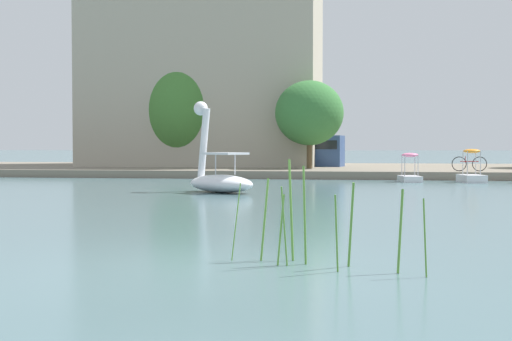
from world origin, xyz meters
TOP-DOWN VIEW (x-y plane):
  - ground_plane at (0.00, 0.00)m, footprint 634.16×634.16m
  - shore_bank_far at (0.00, 35.73)m, footprint 122.54×18.55m
  - swan_boat at (-3.10, 15.66)m, footprint 3.31×2.99m
  - pedal_boat_pink at (4.27, 24.87)m, footprint 1.14×1.88m
  - pedal_boat_orange at (7.13, 24.82)m, footprint 1.25×1.90m
  - tree_willow_overhanging at (-9.41, 33.97)m, footprint 5.36×5.29m
  - tree_broadleaf_right at (-1.11, 31.35)m, footprint 4.98×4.83m
  - bicycle_parked at (7.44, 27.98)m, footprint 1.79×0.20m
  - parked_van at (-1.52, 35.84)m, footprint 4.57×2.47m
  - apartment_block at (-8.62, 37.97)m, footprint 15.24×11.39m
  - reed_clump_foreground at (1.64, 0.21)m, footprint 2.75×1.22m

SIDE VIEW (x-z plane):
  - ground_plane at x=0.00m, z-range 0.00..0.00m
  - shore_bank_far at x=0.00m, z-range 0.00..0.42m
  - pedal_boat_orange at x=7.13m, z-range -0.37..1.21m
  - pedal_boat_pink at x=4.27m, z-range -0.28..1.11m
  - swan_boat at x=-3.10m, z-range -1.10..2.29m
  - reed_clump_foreground at x=1.64m, z-range -0.13..1.37m
  - bicycle_parked at x=7.44m, z-range 0.41..1.19m
  - parked_van at x=-1.52m, z-range 0.50..2.48m
  - tree_broadleaf_right at x=-1.11m, z-range 1.08..6.20m
  - tree_willow_overhanging at x=-9.41m, z-range 0.59..7.30m
  - apartment_block at x=-8.62m, z-range 0.42..14.09m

